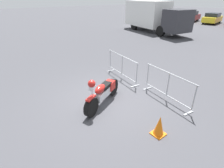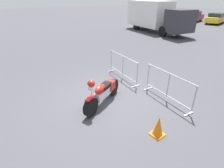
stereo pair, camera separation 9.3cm
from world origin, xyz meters
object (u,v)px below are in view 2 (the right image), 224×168
(crowd_barrier_near, at_px, (123,67))
(box_truck, at_px, (155,15))
(crowd_barrier_far, at_px, (168,87))
(parked_car_maroon, at_px, (193,16))
(parked_car_yellow, at_px, (216,18))
(traffic_cone, at_px, (158,126))
(motorcycle, at_px, (103,92))

(crowd_barrier_near, xyz_separation_m, box_truck, (-7.07, 10.38, 1.08))
(crowd_barrier_near, height_order, box_truck, box_truck)
(crowd_barrier_far, height_order, box_truck, box_truck)
(crowd_barrier_far, distance_m, parked_car_maroon, 23.98)
(parked_car_maroon, bearing_deg, box_truck, 179.61)
(parked_car_yellow, bearing_deg, crowd_barrier_far, -168.99)
(box_truck, bearing_deg, crowd_barrier_near, -46.00)
(crowd_barrier_far, bearing_deg, traffic_cone, -59.79)
(crowd_barrier_near, relative_size, traffic_cone, 3.72)
(motorcycle, height_order, box_truck, box_truck)
(crowd_barrier_near, bearing_deg, motorcycle, -58.00)
(crowd_barrier_near, distance_m, traffic_cone, 3.79)
(motorcycle, height_order, parked_car_maroon, parked_car_maroon)
(crowd_barrier_far, bearing_deg, parked_car_maroon, 118.12)
(motorcycle, height_order, crowd_barrier_far, motorcycle)
(parked_car_maroon, height_order, traffic_cone, parked_car_maroon)
(crowd_barrier_near, height_order, parked_car_maroon, parked_car_maroon)
(motorcycle, distance_m, traffic_cone, 2.21)
(motorcycle, xyz_separation_m, traffic_cone, (2.18, 0.29, -0.17))
(motorcycle, bearing_deg, traffic_cone, 72.42)
(parked_car_yellow, bearing_deg, motorcycle, -173.24)
(motorcycle, relative_size, parked_car_yellow, 0.46)
(crowd_barrier_near, relative_size, box_truck, 0.28)
(box_truck, bearing_deg, parked_car_yellow, 93.67)
(crowd_barrier_near, bearing_deg, traffic_cone, -26.02)
(crowd_barrier_near, distance_m, parked_car_maroon, 22.93)
(motorcycle, height_order, crowd_barrier_near, motorcycle)
(crowd_barrier_near, height_order, parked_car_yellow, parked_car_yellow)
(crowd_barrier_near, xyz_separation_m, crowd_barrier_far, (2.43, 0.00, 0.00))
(crowd_barrier_far, distance_m, parked_car_yellow, 23.24)
(motorcycle, distance_m, box_truck, 14.89)
(motorcycle, bearing_deg, parked_car_maroon, 178.52)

